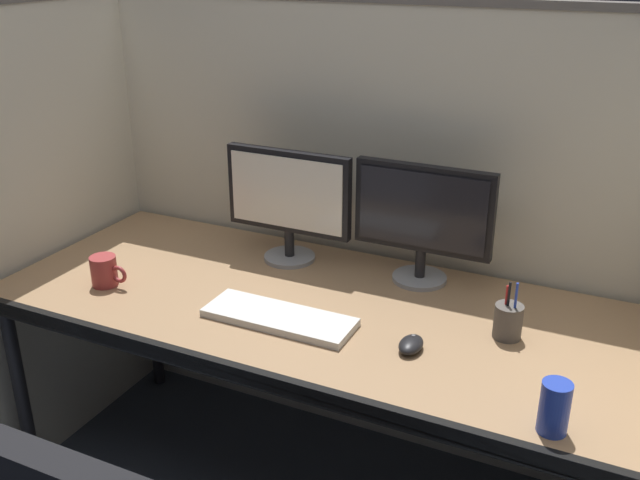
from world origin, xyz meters
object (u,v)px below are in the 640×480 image
at_px(soda_can, 554,408).
at_px(desk, 311,319).
at_px(monitor_right, 423,216).
at_px(computer_mouse, 411,345).
at_px(coffee_mug, 105,271).
at_px(monitor_left, 288,198).
at_px(pen_cup, 508,321).
at_px(keyboard_main, 279,318).

bearing_deg(soda_can, desk, 157.48).
relative_size(monitor_right, computer_mouse, 4.48).
height_order(desk, soda_can, soda_can).
bearing_deg(coffee_mug, desk, 14.24).
relative_size(monitor_left, soda_can, 3.52).
bearing_deg(pen_cup, soda_can, -64.35).
bearing_deg(soda_can, keyboard_main, 167.22).
relative_size(desk, monitor_left, 4.42).
relative_size(monitor_right, pen_cup, 2.58).
relative_size(computer_mouse, soda_can, 0.79).
height_order(computer_mouse, pen_cup, pen_cup).
height_order(computer_mouse, soda_can, soda_can).
xyz_separation_m(desk, computer_mouse, (0.35, -0.12, 0.07)).
xyz_separation_m(monitor_right, coffee_mug, (-0.86, -0.45, -0.17)).
xyz_separation_m(coffee_mug, soda_can, (1.36, -0.14, 0.01)).
bearing_deg(coffee_mug, monitor_right, 27.39).
distance_m(monitor_right, computer_mouse, 0.47).
bearing_deg(monitor_left, computer_mouse, -34.06).
bearing_deg(keyboard_main, computer_mouse, 1.66).
relative_size(keyboard_main, coffee_mug, 3.41).
bearing_deg(soda_can, monitor_left, 149.18).
bearing_deg(computer_mouse, monitor_left, 145.94).
height_order(monitor_left, monitor_right, same).
height_order(desk, pen_cup, pen_cup).
height_order(keyboard_main, soda_can, soda_can).
xyz_separation_m(soda_can, pen_cup, (-0.17, 0.36, -0.01)).
relative_size(desk, monitor_right, 4.42).
bearing_deg(monitor_right, keyboard_main, -123.10).
bearing_deg(desk, pen_cup, 5.81).
relative_size(coffee_mug, soda_can, 1.03).
distance_m(desk, keyboard_main, 0.15).
bearing_deg(soda_can, pen_cup, 115.65).
bearing_deg(monitor_left, monitor_right, 4.24).
height_order(monitor_left, computer_mouse, monitor_left).
bearing_deg(coffee_mug, pen_cup, 10.33).
bearing_deg(monitor_left, desk, -51.21).
distance_m(soda_can, pen_cup, 0.40).
relative_size(monitor_left, computer_mouse, 4.48).
bearing_deg(keyboard_main, coffee_mug, -177.10).
bearing_deg(pen_cup, desk, -174.19).
height_order(monitor_right, pen_cup, monitor_right).
relative_size(soda_can, pen_cup, 0.73).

